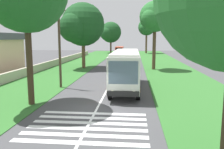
# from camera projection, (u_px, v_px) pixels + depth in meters

# --- Properties ---
(ground) EXTENTS (160.00, 160.00, 0.00)m
(ground) POSITION_uv_depth(u_px,v_px,m) (96.00, 110.00, 16.51)
(ground) COLOR #424244
(grass_verge_left) EXTENTS (120.00, 8.00, 0.04)m
(grass_verge_left) POSITION_uv_depth(u_px,v_px,m) (54.00, 75.00, 32.02)
(grass_verge_left) COLOR #2D6628
(grass_verge_left) RESTS_ON ground
(grass_verge_right) EXTENTS (120.00, 8.00, 0.04)m
(grass_verge_right) POSITION_uv_depth(u_px,v_px,m) (178.00, 77.00, 30.50)
(grass_verge_right) COLOR #2D6628
(grass_verge_right) RESTS_ON ground
(centre_line) EXTENTS (110.00, 0.16, 0.01)m
(centre_line) POSITION_uv_depth(u_px,v_px,m) (114.00, 76.00, 31.26)
(centre_line) COLOR silver
(centre_line) RESTS_ON ground
(coach_bus) EXTENTS (11.16, 2.62, 3.73)m
(coach_bus) POSITION_uv_depth(u_px,v_px,m) (126.00, 68.00, 22.98)
(coach_bus) COLOR silver
(coach_bus) RESTS_ON ground
(zebra_crossing) EXTENTS (4.95, 6.80, 0.01)m
(zebra_crossing) POSITION_uv_depth(u_px,v_px,m) (88.00, 126.00, 13.61)
(zebra_crossing) COLOR silver
(zebra_crossing) RESTS_ON ground
(trailing_car_0) EXTENTS (4.30, 1.78, 1.43)m
(trailing_car_0) POSITION_uv_depth(u_px,v_px,m) (129.00, 63.00, 41.10)
(trailing_car_0) COLOR black
(trailing_car_0) RESTS_ON ground
(trailing_car_1) EXTENTS (4.30, 1.78, 1.43)m
(trailing_car_1) POSITION_uv_depth(u_px,v_px,m) (112.00, 59.00, 50.13)
(trailing_car_1) COLOR #145933
(trailing_car_1) RESTS_ON ground
(trailing_car_2) EXTENTS (4.30, 1.78, 1.43)m
(trailing_car_2) POSITION_uv_depth(u_px,v_px,m) (116.00, 56.00, 56.76)
(trailing_car_2) COLOR #B21E1E
(trailing_car_2) RESTS_ON ground
(trailing_minibus_0) EXTENTS (6.00, 2.14, 2.53)m
(trailing_minibus_0) POSITION_uv_depth(u_px,v_px,m) (120.00, 50.00, 67.33)
(trailing_minibus_0) COLOR #CC4C33
(trailing_minibus_0) RESTS_ON ground
(roadside_tree_left_0) EXTENTS (8.59, 7.01, 10.62)m
(roadside_tree_left_0) POSITION_uv_depth(u_px,v_px,m) (82.00, 26.00, 38.64)
(roadside_tree_left_0) COLOR brown
(roadside_tree_left_0) RESTS_ON grass_verge_left
(roadside_tree_left_2) EXTENTS (8.42, 6.90, 10.25)m
(roadside_tree_left_2) POSITION_uv_depth(u_px,v_px,m) (110.00, 33.00, 78.91)
(roadside_tree_left_2) COLOR #4C3826
(roadside_tree_left_2) RESTS_ON grass_verge_left
(roadside_tree_right_0) EXTENTS (6.18, 5.41, 11.10)m
(roadside_tree_right_0) POSITION_uv_depth(u_px,v_px,m) (146.00, 28.00, 76.59)
(roadside_tree_right_0) COLOR brown
(roadside_tree_right_0) RESTS_ON grass_verge_right
(roadside_tree_right_1) EXTENTS (5.57, 4.76, 10.59)m
(roadside_tree_right_1) POSITION_uv_depth(u_px,v_px,m) (154.00, 18.00, 36.61)
(roadside_tree_right_1) COLOR #4C3826
(roadside_tree_right_1) RESTS_ON grass_verge_right
(utility_pole) EXTENTS (0.24, 1.40, 8.17)m
(utility_pole) POSITION_uv_depth(u_px,v_px,m) (60.00, 45.00, 23.41)
(utility_pole) COLOR #473828
(utility_pole) RESTS_ON grass_verge_left
(roadside_wall) EXTENTS (70.00, 0.40, 1.11)m
(roadside_wall) POSITION_uv_depth(u_px,v_px,m) (43.00, 66.00, 37.17)
(roadside_wall) COLOR #B2A893
(roadside_wall) RESTS_ON grass_verge_left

